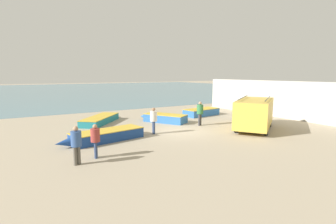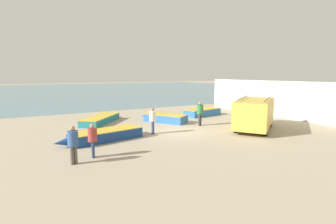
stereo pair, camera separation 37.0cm
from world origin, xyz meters
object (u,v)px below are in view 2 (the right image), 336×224
at_px(fishing_rowboat_3, 164,118).
at_px(fisherman_1, 93,138).
at_px(parked_van, 255,113).
at_px(fishing_rowboat_2, 101,119).
at_px(fisherman_2, 153,118).
at_px(fishing_rowboat_1, 104,135).
at_px(fishing_rowboat_0, 203,112).
at_px(fisherman_0, 73,141).
at_px(fisherman_3, 200,111).

distance_m(fishing_rowboat_3, fisherman_1, 9.72).
distance_m(parked_van, fisherman_1, 11.39).
xyz_separation_m(fishing_rowboat_2, fisherman_2, (1.80, -5.66, 0.77)).
distance_m(fishing_rowboat_1, fishing_rowboat_3, 6.93).
distance_m(fishing_rowboat_1, fisherman_1, 3.23).
height_order(parked_van, fishing_rowboat_0, parked_van).
bearing_deg(fishing_rowboat_1, fishing_rowboat_0, -167.47).
height_order(fishing_rowboat_0, fishing_rowboat_1, fishing_rowboat_0).
height_order(fishing_rowboat_1, fishing_rowboat_2, fishing_rowboat_1).
bearing_deg(fishing_rowboat_1, fisherman_0, 45.56).
bearing_deg(fishing_rowboat_3, fishing_rowboat_0, -107.43).
distance_m(parked_van, fisherman_3, 3.93).
bearing_deg(fishing_rowboat_0, fisherman_2, -157.93).
height_order(fishing_rowboat_0, fishing_rowboat_2, fishing_rowboat_0).
bearing_deg(fishing_rowboat_0, fisherman_1, -157.00).
bearing_deg(fisherman_3, fisherman_0, -92.90).
bearing_deg(fisherman_2, parked_van, 178.34).
bearing_deg(fishing_rowboat_0, fishing_rowboat_3, -175.83).
distance_m(fishing_rowboat_2, fisherman_1, 9.14).
xyz_separation_m(parked_van, fishing_rowboat_1, (-10.04, 2.27, -0.87)).
relative_size(parked_van, fisherman_1, 3.29).
distance_m(fisherman_0, fisherman_3, 10.78).
xyz_separation_m(fisherman_0, fisherman_3, (9.93, 4.21, 0.08)).
xyz_separation_m(parked_van, fisherman_3, (-2.40, 3.11, -0.08)).
distance_m(fisherman_0, fisherman_1, 1.09).
relative_size(fishing_rowboat_2, fisherman_0, 2.80).
relative_size(fishing_rowboat_3, fisherman_3, 2.24).
relative_size(fishing_rowboat_1, fishing_rowboat_2, 1.10).
bearing_deg(fishing_rowboat_2, fisherman_3, -88.03).
relative_size(fishing_rowboat_2, fisherman_1, 2.96).
relative_size(parked_van, fishing_rowboat_3, 1.29).
height_order(fishing_rowboat_1, fisherman_2, fisherman_2).
distance_m(fishing_rowboat_0, fisherman_1, 14.31).
height_order(fishing_rowboat_1, fisherman_0, fisherman_0).
bearing_deg(fisherman_0, fisherman_3, -86.06).
bearing_deg(fishing_rowboat_2, fisherman_2, -121.40).
height_order(fishing_rowboat_2, fisherman_2, fisherman_2).
distance_m(fishing_rowboat_2, fisherman_2, 5.99).
xyz_separation_m(fishing_rowboat_3, fisherman_1, (-7.31, -6.37, 0.63)).
height_order(fishing_rowboat_0, fisherman_0, fisherman_0).
bearing_deg(parked_van, fisherman_0, 151.20).
relative_size(fishing_rowboat_0, fishing_rowboat_3, 1.06).
xyz_separation_m(parked_van, fishing_rowboat_0, (0.83, 6.87, -0.85)).
height_order(parked_van, fishing_rowboat_1, parked_van).
distance_m(fishing_rowboat_1, fisherman_2, 3.39).
xyz_separation_m(fishing_rowboat_1, fishing_rowboat_2, (1.50, 5.79, -0.04)).
height_order(fishing_rowboat_0, fishing_rowboat_3, fishing_rowboat_3).
xyz_separation_m(parked_van, fishing_rowboat_3, (-4.06, 5.77, -0.85)).
height_order(fisherman_1, fisherman_3, fisherman_3).
bearing_deg(fishing_rowboat_0, fisherman_0, -157.24).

